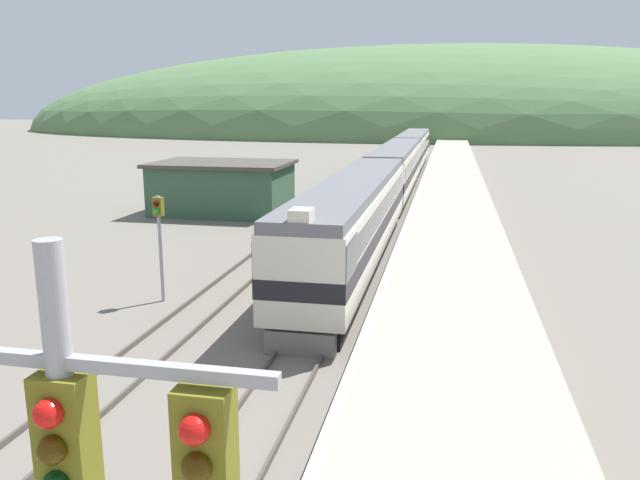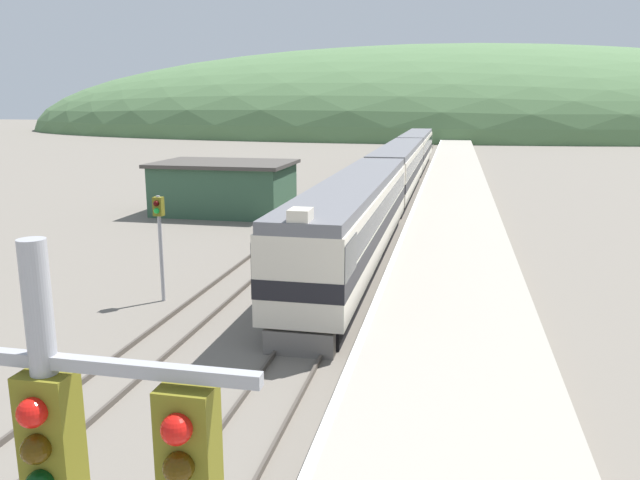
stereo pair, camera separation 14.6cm
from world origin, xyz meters
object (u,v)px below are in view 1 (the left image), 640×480
object	(u,v)px
express_train_lead_car	(354,220)
carriage_second	(397,169)
signal_post_siding	(159,227)
carriage_third	(413,149)

from	to	relation	value
express_train_lead_car	carriage_second	distance (m)	23.11
express_train_lead_car	signal_post_siding	distance (m)	9.14
express_train_lead_car	carriage_third	world-z (taller)	express_train_lead_car
express_train_lead_car	carriage_third	xyz separation A→B (m)	(0.00, 46.06, -0.01)
express_train_lead_car	carriage_second	xyz separation A→B (m)	(0.00, 23.11, -0.01)
carriage_second	carriage_third	size ratio (longest dim) A/B	1.00
express_train_lead_car	carriage_third	distance (m)	46.06
signal_post_siding	carriage_second	bearing A→B (deg)	77.75
carriage_second	express_train_lead_car	bearing A→B (deg)	-90.00
carriage_second	carriage_third	bearing A→B (deg)	90.00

